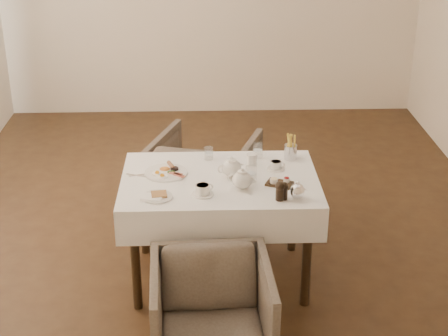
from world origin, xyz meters
name	(u,v)px	position (x,y,z in m)	size (l,w,h in m)	color
table	(220,194)	(-0.01, -0.88, 0.64)	(1.28, 0.88, 0.75)	black
armchair_near	(212,315)	(-0.08, -1.74, 0.31)	(0.67, 0.69, 0.63)	#4A3F36
armchair_far	(205,178)	(-0.10, -0.02, 0.35)	(0.75, 0.77, 0.70)	#4A3F36
breakfast_plate	(166,172)	(-0.36, -0.79, 0.76)	(0.28, 0.28, 0.04)	white
side_plate	(156,197)	(-0.41, -1.15, 0.76)	(0.20, 0.19, 0.02)	white
teapot_centre	(231,167)	(0.07, -0.85, 0.83)	(0.18, 0.14, 0.14)	white
teapot_front	(242,178)	(0.13, -1.03, 0.83)	(0.18, 0.14, 0.14)	white
creamer	(252,160)	(0.21, -0.69, 0.80)	(0.07, 0.07, 0.08)	white
teacup_near	(203,190)	(-0.12, -1.11, 0.79)	(0.14, 0.14, 0.07)	white
teacup_far	(276,166)	(0.37, -0.75, 0.78)	(0.12, 0.12, 0.06)	white
glass_left	(209,153)	(-0.08, -0.57, 0.80)	(0.06, 0.06, 0.09)	silver
glass_mid	(251,174)	(0.19, -0.93, 0.81)	(0.07, 0.07, 0.10)	silver
glass_right	(258,151)	(0.26, -0.54, 0.80)	(0.07, 0.07, 0.10)	silver
condiment_board	(279,183)	(0.37, -0.99, 0.77)	(0.19, 0.17, 0.04)	black
pepper_mill_left	(280,191)	(0.35, -1.20, 0.82)	(0.06, 0.06, 0.12)	black
pepper_mill_right	(284,191)	(0.37, -1.19, 0.81)	(0.06, 0.06, 0.11)	black
silver_pot	(297,190)	(0.46, -1.18, 0.81)	(0.11, 0.09, 0.12)	white
fries_cup	(291,148)	(0.49, -0.59, 0.84)	(0.09, 0.09, 0.19)	silver
cutlery_fork	(143,175)	(-0.51, -0.81, 0.76)	(0.01, 0.19, 0.00)	silver
cutlery_knife	(139,176)	(-0.53, -0.83, 0.76)	(0.01, 0.19, 0.00)	silver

